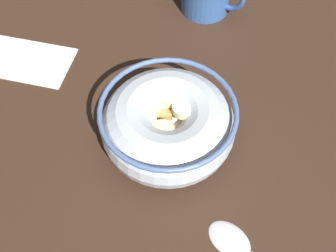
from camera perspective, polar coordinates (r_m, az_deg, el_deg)
name	(u,v)px	position (r cm, az deg, el deg)	size (l,w,h in cm)	color
ground_plane	(168,145)	(52.06, 0.00, -2.50)	(100.67, 100.67, 2.00)	#332116
cereal_bowl	(168,124)	(48.41, 0.02, 0.26)	(15.33, 15.33, 6.28)	#B2BCC6
spoon	(247,252)	(45.71, 10.44, -16.12)	(17.41, 4.68, 0.80)	silver
folded_napkin	(25,61)	(61.99, -18.34, 8.17)	(12.28, 7.37, 0.30)	white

